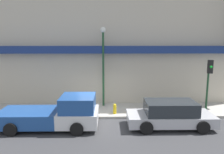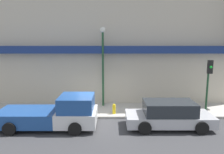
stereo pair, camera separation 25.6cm
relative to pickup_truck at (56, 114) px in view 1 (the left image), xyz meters
name	(u,v)px [view 1 (the left image)]	position (x,y,z in m)	size (l,w,h in m)	color
ground_plane	(100,119)	(2.27, 1.24, -0.76)	(80.00, 80.00, 0.00)	#38383A
sidewalk	(101,110)	(2.27, 2.67, -0.69)	(36.00, 2.86, 0.14)	#ADA89E
building	(101,27)	(2.29, 5.59, 4.82)	(19.80, 3.80, 11.58)	#BCB29E
pickup_truck	(56,114)	(0.00, 0.00, 0.00)	(5.21, 2.24, 1.74)	silver
parked_car	(170,114)	(6.12, 0.00, -0.07)	(4.58, 2.02, 1.43)	#ADADB2
fire_hydrant	(115,109)	(3.19, 1.79, -0.31)	(0.21, 0.21, 0.63)	yellow
street_lamp	(103,57)	(2.45, 3.48, 2.74)	(0.36, 0.36, 5.35)	#1E4728
traffic_light	(209,77)	(8.86, 1.70, 1.69)	(0.28, 0.42, 3.34)	#1E4728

